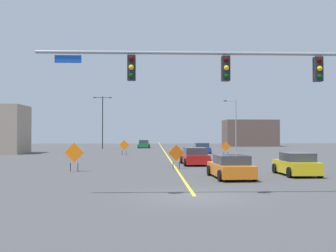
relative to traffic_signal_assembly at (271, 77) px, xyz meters
name	(u,v)px	position (x,y,z in m)	size (l,w,h in m)	color
ground	(195,196)	(-3.24, 0.02, -5.01)	(175.13, 175.13, 0.00)	#444447
road_centre_stripe	(163,149)	(-3.24, 48.66, -5.01)	(0.16, 97.29, 0.01)	yellow
traffic_signal_assembly	(271,77)	(0.00, 0.00, 0.00)	(15.93, 0.44, 6.36)	gray
street_lamp_near_right	(235,123)	(7.62, 42.95, -0.70)	(1.95, 0.24, 7.79)	gray
street_lamp_mid_left	(103,118)	(-13.66, 51.74, 0.24)	(3.16, 0.24, 9.04)	black
construction_sign_median_far	(226,147)	(3.15, 26.87, -3.92)	(1.11, 0.23, 1.74)	orange
construction_sign_right_shoulder	(176,154)	(-3.23, 12.68, -3.89)	(1.22, 0.30, 1.81)	orange
construction_sign_left_lane	(74,154)	(-10.41, 11.00, -3.77)	(1.37, 0.31, 2.01)	orange
construction_sign_median_near	(124,146)	(-8.42, 31.22, -3.86)	(1.25, 0.34, 1.86)	orange
car_blue_far	(202,148)	(1.63, 36.21, -4.37)	(2.16, 4.14, 1.37)	#1E389E
car_yellow_mid	(297,165)	(4.03, 7.88, -4.34)	(2.07, 3.88, 1.43)	gold
car_red_approaching	(195,157)	(-1.43, 16.40, -4.33)	(2.27, 4.30, 1.46)	red
car_green_passing	(144,144)	(-6.59, 55.71, -4.33)	(2.19, 4.09, 1.45)	#196B38
car_orange_distant	(231,167)	(-0.42, 6.48, -4.36)	(2.32, 4.43, 1.37)	orange
roadside_building_east	(250,133)	(15.40, 64.86, -2.28)	(10.65, 6.68, 5.47)	brown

